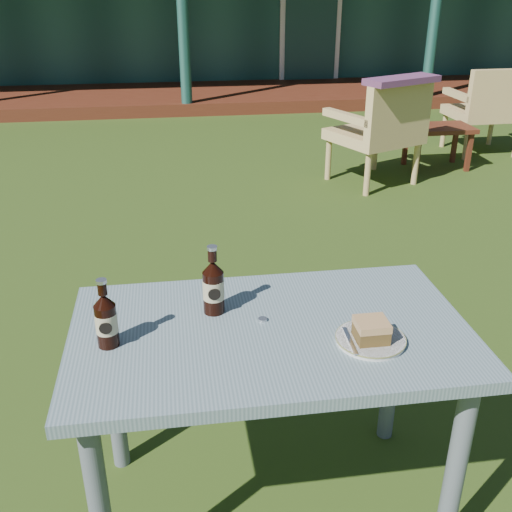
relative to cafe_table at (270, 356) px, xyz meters
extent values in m
plane|color=#334916|center=(0.00, 1.60, -0.62)|extent=(80.00, 80.00, 0.00)
cube|color=#522213|center=(0.00, 7.20, -0.54)|extent=(15.00, 1.80, 0.16)
cylinder|color=#1B463E|center=(0.00, 6.40, 0.61)|extent=(0.14, 0.14, 2.45)
cylinder|color=#1B463E|center=(3.25, 6.40, 0.61)|extent=(0.14, 0.14, 2.45)
cube|color=white|center=(2.00, 8.08, 0.38)|extent=(0.95, 0.06, 2.00)
cube|color=#193D38|center=(2.00, 8.05, 0.38)|extent=(0.80, 0.04, 1.85)
cube|color=slate|center=(0.00, 0.00, 0.08)|extent=(1.20, 0.70, 0.04)
cylinder|color=slate|center=(-0.52, -0.27, -0.28)|extent=(0.06, 0.06, 0.68)
cylinder|color=slate|center=(0.52, -0.27, -0.28)|extent=(0.06, 0.06, 0.68)
cylinder|color=slate|center=(-0.52, 0.27, -0.28)|extent=(0.06, 0.06, 0.68)
cylinder|color=slate|center=(0.52, 0.27, -0.28)|extent=(0.06, 0.06, 0.68)
cylinder|color=silver|center=(0.27, -0.11, 0.11)|extent=(0.20, 0.20, 0.01)
cylinder|color=olive|center=(0.27, -0.11, 0.11)|extent=(0.20, 0.20, 0.00)
cube|color=#513C1A|center=(0.27, -0.12, 0.14)|extent=(0.09, 0.08, 0.04)
cube|color=tan|center=(0.27, -0.12, 0.17)|extent=(0.09, 0.09, 0.02)
cube|color=silver|center=(0.21, -0.12, 0.12)|extent=(0.02, 0.14, 0.00)
cylinder|color=black|center=(-0.16, 0.12, 0.17)|extent=(0.07, 0.07, 0.14)
cone|color=black|center=(-0.16, 0.12, 0.26)|extent=(0.07, 0.07, 0.04)
cylinder|color=black|center=(-0.16, 0.12, 0.30)|extent=(0.03, 0.03, 0.04)
cylinder|color=silver|center=(-0.16, 0.12, 0.32)|extent=(0.03, 0.03, 0.01)
cylinder|color=#BEB386|center=(-0.16, 0.12, 0.18)|extent=(0.07, 0.07, 0.06)
cylinder|color=black|center=(-0.16, 0.09, 0.18)|extent=(0.04, 0.00, 0.04)
cylinder|color=black|center=(-0.47, -0.02, 0.17)|extent=(0.06, 0.06, 0.13)
cone|color=black|center=(-0.47, -0.02, 0.25)|extent=(0.06, 0.06, 0.04)
cylinder|color=black|center=(-0.47, -0.02, 0.28)|extent=(0.03, 0.03, 0.04)
cylinder|color=silver|center=(-0.47, -0.02, 0.31)|extent=(0.03, 0.03, 0.01)
cylinder|color=#BEB386|center=(-0.47, -0.02, 0.18)|extent=(0.06, 0.06, 0.06)
cylinder|color=black|center=(-0.47, -0.05, 0.18)|extent=(0.04, 0.00, 0.04)
cylinder|color=silver|center=(-0.02, 0.05, 0.11)|extent=(0.03, 0.03, 0.01)
cube|color=tan|center=(1.49, 3.40, -0.21)|extent=(0.85, 0.83, 0.09)
cube|color=tan|center=(1.60, 3.16, 0.06)|extent=(0.64, 0.34, 0.43)
cube|color=tan|center=(1.75, 3.54, -0.02)|extent=(0.30, 0.56, 0.06)
cube|color=tan|center=(1.21, 3.30, -0.02)|extent=(0.30, 0.56, 0.06)
cylinder|color=tan|center=(1.64, 3.75, -0.44)|extent=(0.05, 0.05, 0.37)
cylinder|color=tan|center=(1.13, 3.53, -0.44)|extent=(0.05, 0.05, 0.37)
cylinder|color=tan|center=(1.85, 3.28, -0.44)|extent=(0.05, 0.05, 0.37)
cylinder|color=tan|center=(1.34, 3.05, -0.44)|extent=(0.05, 0.05, 0.37)
cube|color=tan|center=(2.91, 4.19, -0.22)|extent=(0.65, 0.61, 0.09)
cube|color=tan|center=(2.91, 3.93, 0.04)|extent=(0.64, 0.09, 0.42)
cube|color=tan|center=(3.19, 4.22, -0.03)|extent=(0.08, 0.56, 0.06)
cube|color=tan|center=(2.62, 4.20, -0.03)|extent=(0.08, 0.56, 0.06)
cylinder|color=tan|center=(3.17, 4.45, -0.44)|extent=(0.05, 0.05, 0.36)
cylinder|color=tan|center=(2.63, 4.43, -0.44)|extent=(0.05, 0.05, 0.36)
cylinder|color=tan|center=(2.64, 3.93, -0.44)|extent=(0.05, 0.05, 0.36)
cube|color=#66355B|center=(1.60, 3.16, 0.30)|extent=(0.69, 0.47, 0.05)
cube|color=#522213|center=(2.23, 3.72, -0.24)|extent=(0.60, 0.40, 0.04)
cube|color=#522213|center=(1.98, 3.57, -0.44)|extent=(0.04, 0.04, 0.36)
cube|color=#522213|center=(2.48, 3.57, -0.44)|extent=(0.04, 0.04, 0.36)
cube|color=#522213|center=(1.98, 3.87, -0.44)|extent=(0.04, 0.04, 0.36)
cube|color=#522213|center=(2.48, 3.87, -0.44)|extent=(0.04, 0.04, 0.36)
camera|label=1|loc=(-0.27, -1.51, 1.07)|focal=42.00mm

